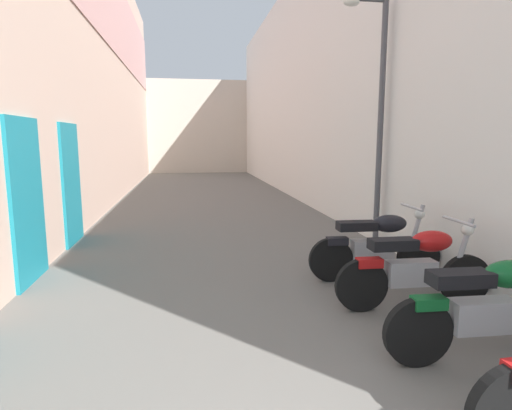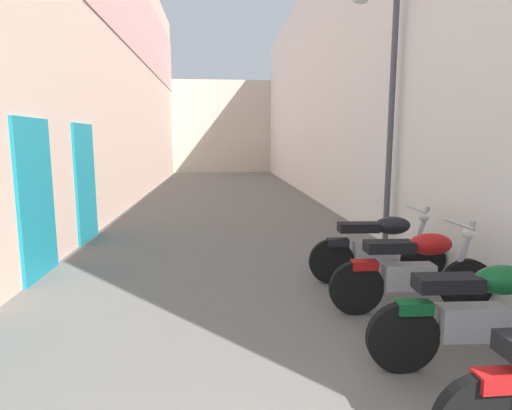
% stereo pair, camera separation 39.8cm
% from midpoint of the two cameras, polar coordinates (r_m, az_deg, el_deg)
% --- Properties ---
extents(ground_plane, '(40.17, 40.17, 0.00)m').
position_cam_midpoint_polar(ground_plane, '(10.63, -2.56, -1.49)').
color(ground_plane, '#66635E').
extents(building_left, '(0.45, 24.17, 8.13)m').
position_cam_midpoint_polar(building_left, '(12.84, -17.30, 18.30)').
color(building_left, beige).
rests_on(building_left, ground).
extents(building_right, '(0.45, 24.17, 7.03)m').
position_cam_midpoint_polar(building_right, '(13.02, 10.70, 15.80)').
color(building_right, silver).
rests_on(building_right, ground).
extents(building_far_end, '(8.59, 2.00, 5.23)m').
position_cam_midpoint_polar(building_far_end, '(25.55, -4.19, 10.43)').
color(building_far_end, beige).
rests_on(building_far_end, ground).
extents(motorcycle_second, '(1.85, 0.58, 1.04)m').
position_cam_midpoint_polar(motorcycle_second, '(4.11, 30.55, -12.48)').
color(motorcycle_second, black).
rests_on(motorcycle_second, ground).
extents(motorcycle_third, '(1.85, 0.58, 1.04)m').
position_cam_midpoint_polar(motorcycle_third, '(5.05, 22.70, -8.03)').
color(motorcycle_third, black).
rests_on(motorcycle_third, ground).
extents(motorcycle_fourth, '(1.85, 0.58, 1.04)m').
position_cam_midpoint_polar(motorcycle_fourth, '(5.93, 18.14, -5.32)').
color(motorcycle_fourth, black).
rests_on(motorcycle_fourth, ground).
extents(street_lamp, '(0.79, 0.18, 4.23)m').
position_cam_midpoint_polar(street_lamp, '(7.62, 18.65, 12.87)').
color(street_lamp, '#47474C').
rests_on(street_lamp, ground).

